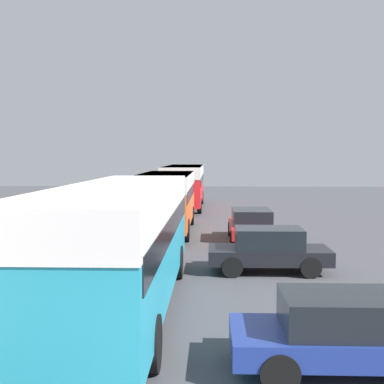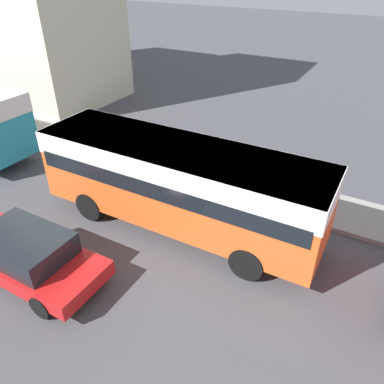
% 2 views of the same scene
% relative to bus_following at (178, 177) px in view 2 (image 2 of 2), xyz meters
% --- Properties ---
extents(bus_following, '(2.51, 9.12, 2.85)m').
position_rel_bus_following_xyz_m(bus_following, '(0.00, 0.00, 0.00)').
color(bus_following, '#EA5B23').
rests_on(bus_following, ground_plane).
extents(car_far_curb, '(1.93, 4.48, 1.39)m').
position_rel_bus_following_xyz_m(car_far_curb, '(3.95, -2.45, -1.13)').
color(car_far_curb, red).
rests_on(car_far_curb, ground_plane).
extents(pedestrian_near_curb, '(0.39, 0.39, 1.82)m').
position_rel_bus_following_xyz_m(pedestrian_near_curb, '(-2.58, -10.71, -0.78)').
color(pedestrian_near_curb, '#232838').
rests_on(pedestrian_near_curb, sidewalk).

